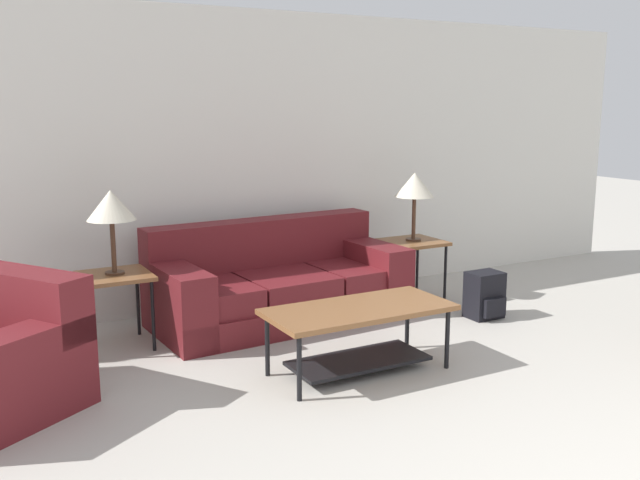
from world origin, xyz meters
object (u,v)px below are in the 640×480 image
at_px(side_table_left, 115,282).
at_px(table_lamp_right, 415,186).
at_px(side_table_right, 413,247).
at_px(couch, 278,286).
at_px(coffee_table, 359,324).
at_px(table_lamp_left, 111,207).
at_px(backpack, 485,296).

distance_m(side_table_left, table_lamp_right, 2.76).
xyz_separation_m(side_table_left, side_table_right, (2.70, 0.00, 0.00)).
height_order(couch, table_lamp_right, table_lamp_right).
bearing_deg(side_table_left, side_table_right, 0.00).
bearing_deg(coffee_table, couch, 88.38).
xyz_separation_m(side_table_left, table_lamp_right, (2.70, 0.00, 0.56)).
relative_size(couch, side_table_right, 3.80).
height_order(couch, table_lamp_left, table_lamp_left).
bearing_deg(coffee_table, backpack, 18.88).
distance_m(couch, table_lamp_left, 1.55).
relative_size(couch, backpack, 5.40).
distance_m(table_lamp_right, backpack, 1.17).
bearing_deg(table_lamp_right, backpack, -74.50).
relative_size(couch, table_lamp_left, 3.43).
distance_m(couch, side_table_left, 1.37).
relative_size(table_lamp_right, backpack, 1.58).
bearing_deg(side_table_left, coffee_table, -44.77).
bearing_deg(couch, side_table_right, -1.89).
height_order(side_table_right, table_lamp_left, table_lamp_left).
bearing_deg(table_lamp_right, side_table_right, 180.00).
bearing_deg(backpack, side_table_left, 165.51).
bearing_deg(table_lamp_right, coffee_table, -136.95).
xyz_separation_m(couch, side_table_right, (1.35, -0.04, 0.21)).
bearing_deg(couch, backpack, -27.03).
height_order(table_lamp_left, backpack, table_lamp_left).
distance_m(side_table_left, backpack, 3.02).
relative_size(side_table_right, table_lamp_left, 0.90).
bearing_deg(side_table_right, side_table_left, 180.00).
xyz_separation_m(side_table_left, backpack, (2.91, -0.75, -0.31)).
distance_m(side_table_right, table_lamp_right, 0.56).
distance_m(couch, table_lamp_right, 1.56).
bearing_deg(table_lamp_right, couch, 178.11).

